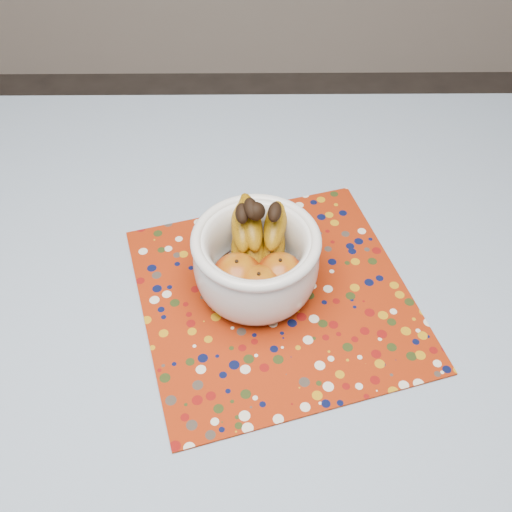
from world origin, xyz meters
name	(u,v)px	position (x,y,z in m)	size (l,w,h in m)	color
table	(199,389)	(0.00, 0.00, 0.67)	(1.20, 1.20, 0.75)	brown
tablecloth	(194,361)	(0.00, 0.00, 0.76)	(1.32, 1.32, 0.01)	#6182A2
placemat	(275,297)	(0.12, 0.11, 0.76)	(0.40, 0.40, 0.00)	maroon
fruit_bowl	(257,256)	(0.09, 0.13, 0.83)	(0.19, 0.20, 0.15)	white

